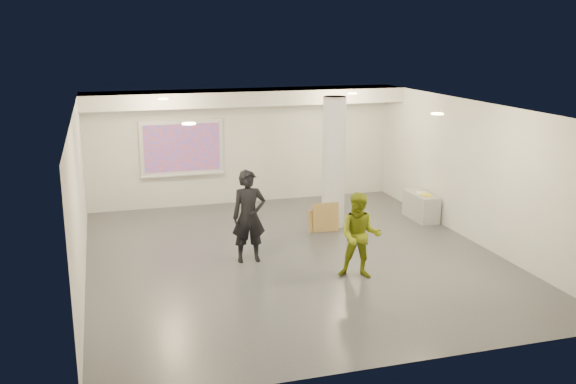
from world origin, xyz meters
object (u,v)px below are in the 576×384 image
object	(u,v)px
projection_screen	(182,148)
man	(360,236)
column	(334,162)
credenza	(421,206)
woman	(249,216)

from	to	relation	value
projection_screen	man	distance (m)	6.36
column	credenza	world-z (taller)	column
credenza	man	distance (m)	4.24
woman	man	xyz separation A→B (m)	(1.74, -1.41, -0.11)
woman	column	bearing A→B (deg)	38.92
projection_screen	man	xyz separation A→B (m)	(2.44, -5.83, -0.73)
projection_screen	man	bearing A→B (deg)	-67.29
woman	credenza	bearing A→B (deg)	22.43
column	man	size ratio (longest dim) A/B	1.88
column	credenza	distance (m)	2.52
man	credenza	bearing A→B (deg)	71.40
column	woman	bearing A→B (deg)	-143.71
projection_screen	credenza	xyz separation A→B (m)	(5.32, -2.75, -1.21)
projection_screen	woman	world-z (taller)	projection_screen
projection_screen	man	size ratio (longest dim) A/B	1.32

